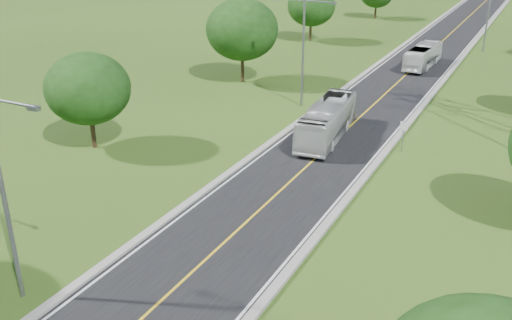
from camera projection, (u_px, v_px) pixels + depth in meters
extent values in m
plane|color=#2C4814|center=(404.00, 77.00, 63.28)|extent=(260.00, 260.00, 0.00)
cube|color=black|center=(416.00, 65.00, 68.18)|extent=(8.00, 150.00, 0.06)
cube|color=gray|center=(382.00, 61.00, 69.94)|extent=(0.50, 150.00, 0.22)
cube|color=gray|center=(453.00, 69.00, 66.36)|extent=(0.50, 150.00, 0.22)
cylinder|color=slate|center=(403.00, 136.00, 42.62)|extent=(0.08, 0.08, 2.40)
cube|color=white|center=(404.00, 126.00, 42.28)|extent=(0.55, 0.04, 0.70)
cylinder|color=slate|center=(4.00, 200.00, 24.59)|extent=(0.22, 0.22, 10.00)
cylinder|color=slate|center=(9.00, 102.00, 22.20)|extent=(2.80, 0.12, 0.12)
cube|color=slate|center=(34.00, 108.00, 21.67)|extent=(0.50, 0.25, 0.18)
cylinder|color=slate|center=(303.00, 53.00, 51.59)|extent=(0.22, 0.22, 10.00)
cylinder|color=slate|center=(290.00, 0.00, 50.39)|extent=(2.80, 0.12, 0.12)
cylinder|color=slate|center=(320.00, 2.00, 49.21)|extent=(2.80, 0.12, 0.12)
cube|color=slate|center=(334.00, 3.00, 48.68)|extent=(0.50, 0.25, 0.18)
cylinder|color=slate|center=(489.00, 13.00, 73.53)|extent=(0.22, 0.22, 10.00)
cylinder|color=black|center=(93.00, 131.00, 43.33)|extent=(0.36, 0.36, 2.70)
ellipsoid|color=#19380F|center=(88.00, 88.00, 42.04)|extent=(6.30, 6.30, 5.36)
cylinder|color=black|center=(242.00, 67.00, 60.80)|extent=(0.36, 0.36, 3.24)
ellipsoid|color=#19380F|center=(242.00, 30.00, 59.26)|extent=(7.56, 7.56, 6.43)
cylinder|color=black|center=(310.00, 31.00, 81.35)|extent=(0.36, 0.36, 2.88)
ellipsoid|color=#19380F|center=(311.00, 6.00, 79.98)|extent=(6.72, 6.72, 5.71)
cylinder|color=black|center=(375.00, 11.00, 100.01)|extent=(0.36, 0.36, 2.52)
imported|color=silver|center=(423.00, 56.00, 66.74)|extent=(2.64, 9.56, 2.64)
imported|color=silver|center=(327.00, 120.00, 45.01)|extent=(3.51, 10.64, 2.91)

